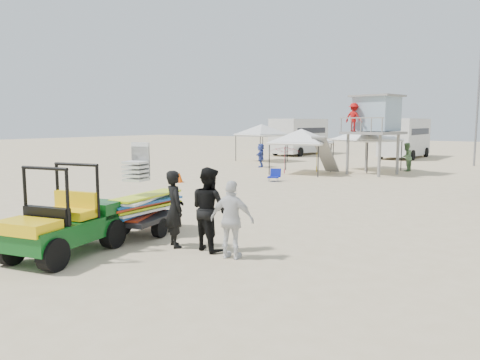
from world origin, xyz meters
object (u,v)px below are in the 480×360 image
Objects in this scene: surf_trailer at (140,202)px; man_left at (175,209)px; utility_cart at (61,215)px; lifeguard_tower at (373,117)px.

man_left is at bearing -11.19° from surf_trailer.
surf_trailer is (0.01, 2.34, -0.06)m from utility_cart.
utility_cart is 1.12× the size of surf_trailer.
lifeguard_tower is (-0.17, 20.20, 2.33)m from utility_cart.
surf_trailer is 1.39× the size of man_left.
utility_cart is at bearing -89.52° from lifeguard_tower.
lifeguard_tower is at bearing 90.48° from utility_cart.
utility_cart is 2.54m from man_left.
lifeguard_tower is (-0.17, 17.87, 2.39)m from surf_trailer.
surf_trailer reaches higher than man_left.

